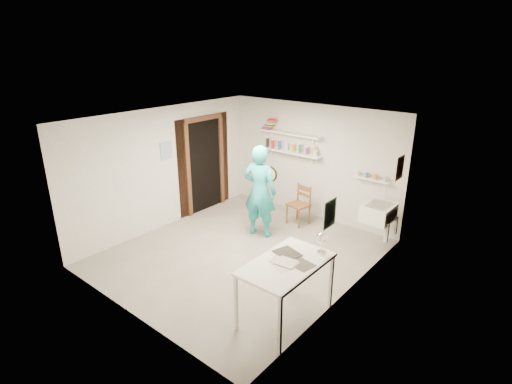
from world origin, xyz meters
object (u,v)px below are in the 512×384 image
Objects in this scene: work_table at (286,291)px; desk_lamp at (322,238)px; belfast_sink at (379,213)px; wall_clock at (269,174)px; man at (260,191)px; wooden_chair at (298,205)px.

work_table is 0.85m from desk_lamp.
belfast_sink is 0.47× the size of work_table.
wall_clock is at bearing -160.14° from belfast_sink.
wooden_chair is at bearing -122.72° from man.
work_table is (1.56, -2.65, 0.01)m from wooden_chair.
desk_lamp reaches higher than belfast_sink.
desk_lamp is (0.21, 0.51, 0.65)m from work_table.
work_table is at bearing -92.36° from belfast_sink.
belfast_sink is 1.86× the size of wall_clock.
wooden_chair is 0.66× the size of work_table.
belfast_sink is 2.11m from wall_clock.
wall_clock is 0.25× the size of work_table.
man is 1.05m from wooden_chair.
work_table is (1.82, -1.98, -0.77)m from wall_clock.
wall_clock is at bearing -117.38° from man.
desk_lamp is at bearing -49.55° from wall_clock.
man reaches higher than work_table.
man is 2.61m from work_table.
wooden_chair is at bearing -179.13° from belfast_sink.
work_table is (-0.11, -2.67, -0.27)m from belfast_sink.
wooden_chair is (0.30, 0.88, -0.47)m from man.
wooden_chair is 3.07m from work_table.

